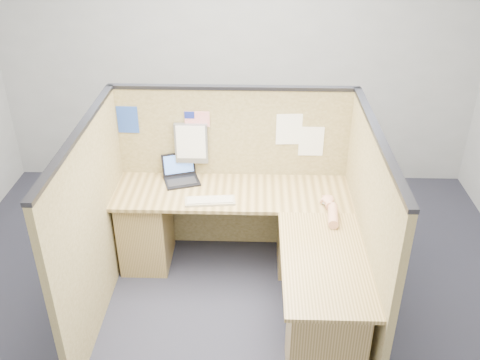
{
  "coord_description": "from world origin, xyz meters",
  "views": [
    {
      "loc": [
        0.19,
        -3.11,
        3.01
      ],
      "look_at": [
        0.07,
        0.5,
        0.94
      ],
      "focal_mm": 40.0,
      "sensor_mm": 36.0,
      "label": 1
    }
  ],
  "objects_px": {
    "keyboard": "(210,201)",
    "mouse": "(328,202)",
    "laptop": "(183,174)",
    "l_desk": "(253,254)"
  },
  "relations": [
    {
      "from": "laptop",
      "to": "mouse",
      "type": "xyz_separation_m",
      "value": [
        1.2,
        -0.37,
        -0.03
      ]
    },
    {
      "from": "l_desk",
      "to": "mouse",
      "type": "relative_size",
      "value": 17.16
    },
    {
      "from": "keyboard",
      "to": "mouse",
      "type": "distance_m",
      "value": 0.94
    },
    {
      "from": "laptop",
      "to": "mouse",
      "type": "height_order",
      "value": "laptop"
    },
    {
      "from": "laptop",
      "to": "keyboard",
      "type": "height_order",
      "value": "laptop"
    },
    {
      "from": "keyboard",
      "to": "mouse",
      "type": "relative_size",
      "value": 3.63
    },
    {
      "from": "mouse",
      "to": "laptop",
      "type": "bearing_deg",
      "value": 162.85
    },
    {
      "from": "keyboard",
      "to": "mouse",
      "type": "bearing_deg",
      "value": -6.27
    },
    {
      "from": "mouse",
      "to": "keyboard",
      "type": "bearing_deg",
      "value": 179.61
    },
    {
      "from": "l_desk",
      "to": "mouse",
      "type": "height_order",
      "value": "mouse"
    }
  ]
}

